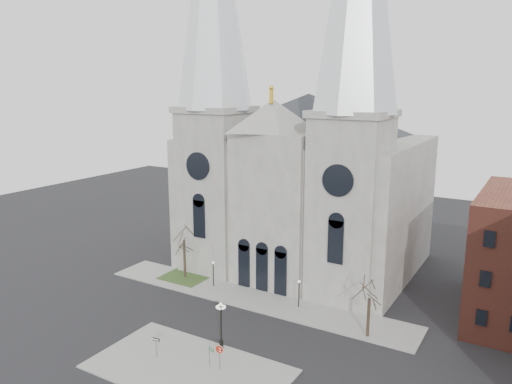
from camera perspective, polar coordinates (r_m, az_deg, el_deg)
The scene contains 13 objects.
ground at distance 53.26m, azimuth -6.88°, elevation -16.16°, with size 160.00×160.00×0.00m, color black.
sidewalk_near at distance 48.21m, azimuth -7.71°, elevation -19.37°, with size 18.00×10.00×0.14m, color gray.
sidewalk_far at distance 61.35m, azimuth -0.48°, elevation -12.00°, with size 40.00×6.00×0.14m, color gray.
grass_patch at distance 67.96m, azimuth -8.11°, elevation -9.62°, with size 6.00×5.00×0.18m, color #34491F.
cathedral at distance 66.71m, azimuth 4.81°, elevation 6.37°, with size 33.00×26.66×54.00m.
tree_left at distance 66.13m, azimuth -8.25°, elevation -5.20°, with size 3.20×3.20×7.50m.
tree_right at distance 52.24m, azimuth 12.83°, elevation -11.53°, with size 3.20×3.20×6.00m.
ped_lamp_left at distance 63.93m, azimuth -4.91°, elevation -8.82°, with size 0.32×0.32×3.26m.
ped_lamp_right at distance 58.23m, azimuth 4.93°, elevation -10.99°, with size 0.32×0.32×3.26m.
stop_sign at distance 46.89m, azimuth -4.17°, elevation -17.76°, with size 0.83×0.26×2.37m.
globe_lamp at distance 49.62m, azimuth -4.02°, elevation -14.32°, with size 1.29×1.29×4.70m.
one_way_sign at distance 49.65m, azimuth -11.36°, elevation -16.57°, with size 0.88×0.15×2.02m.
street_name_sign at distance 47.53m, azimuth -5.28°, elevation -18.03°, with size 0.64×0.16×2.01m.
Camera 1 is at (29.02, -36.83, 25.25)m, focal length 35.00 mm.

